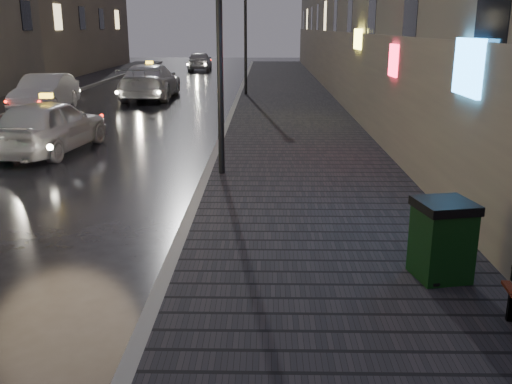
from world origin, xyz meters
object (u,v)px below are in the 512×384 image
(lamp_far, at_px, (246,25))
(taxi_near, at_px, (49,126))
(trash_bin, at_px, (442,239))
(car_left_mid, at_px, (45,93))
(car_far, at_px, (200,61))
(taxi_mid, at_px, (150,81))
(lamp_near, at_px, (219,23))

(lamp_far, bearing_deg, taxi_near, -111.04)
(trash_bin, xyz_separation_m, taxi_near, (-8.43, 8.55, 0.06))
(taxi_near, relative_size, car_left_mid, 0.97)
(car_far, bearing_deg, taxi_mid, 86.82)
(trash_bin, bearing_deg, taxi_near, 122.83)
(car_left_mid, xyz_separation_m, car_far, (3.82, 23.22, -0.00))
(trash_bin, distance_m, taxi_near, 12.01)
(trash_bin, relative_size, car_left_mid, 0.23)
(trash_bin, xyz_separation_m, taxi_mid, (-8.04, 21.04, 0.14))
(lamp_near, xyz_separation_m, car_far, (-4.35, 34.09, -2.73))
(trash_bin, relative_size, taxi_mid, 0.19)
(lamp_near, distance_m, car_left_mid, 13.87)
(taxi_mid, bearing_deg, trash_bin, 110.17)
(lamp_far, height_order, car_left_mid, lamp_far)
(lamp_near, distance_m, taxi_near, 6.42)
(lamp_near, bearing_deg, lamp_far, 90.00)
(lamp_far, bearing_deg, lamp_near, -90.00)
(lamp_near, relative_size, lamp_far, 1.00)
(lamp_far, xyz_separation_m, taxi_near, (-5.05, -13.13, -2.73))
(taxi_near, height_order, taxi_mid, taxi_mid)
(lamp_far, height_order, taxi_near, lamp_far)
(taxi_mid, bearing_deg, lamp_far, -172.94)
(car_left_mid, bearing_deg, car_far, 78.09)
(taxi_near, bearing_deg, lamp_near, 158.22)
(taxi_near, distance_m, taxi_mid, 12.50)
(lamp_far, distance_m, car_far, 18.80)
(trash_bin, distance_m, car_left_mid, 20.18)
(lamp_near, xyz_separation_m, car_left_mid, (-8.17, 10.87, -2.73))
(trash_bin, bearing_deg, car_left_mid, 113.12)
(lamp_near, relative_size, trash_bin, 4.90)
(lamp_near, height_order, car_left_mid, lamp_near)
(trash_bin, bearing_deg, lamp_near, 109.01)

